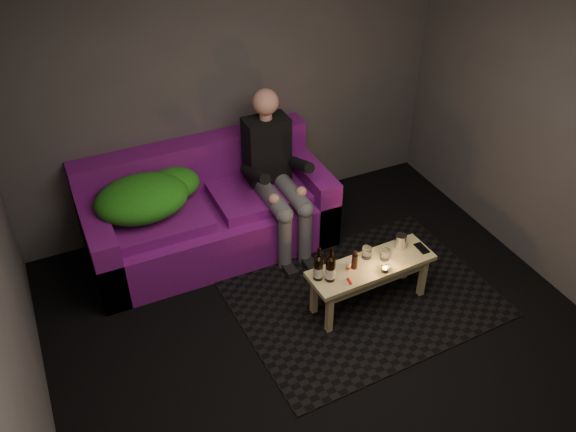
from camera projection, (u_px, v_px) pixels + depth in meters
name	position (u px, v px, depth m)	size (l,w,h in m)	color
floor	(350.00, 372.00, 4.40)	(4.50, 4.50, 0.00)	black
room	(328.00, 144.00, 3.76)	(4.50, 4.50, 4.50)	silver
rug	(364.00, 299.00, 4.99)	(2.05, 1.49, 0.01)	black
sofa	(208.00, 214.00, 5.38)	(2.11, 0.95, 0.91)	#71107C
green_blanket	(147.00, 196.00, 4.99)	(0.93, 0.63, 0.32)	#1A7815
person	(275.00, 171.00, 5.21)	(0.38, 0.88, 1.41)	black
coffee_table	(371.00, 271.00, 4.75)	(1.04, 0.37, 0.42)	tan
beer_bottle_a	(318.00, 267.00, 4.51)	(0.07, 0.07, 0.29)	black
beer_bottle_b	(330.00, 268.00, 4.50)	(0.08, 0.08, 0.31)	black
salt_shaker	(348.00, 266.00, 4.63)	(0.04, 0.04, 0.08)	silver
pepper_mill	(355.00, 261.00, 4.64)	(0.05, 0.05, 0.13)	black
tumbler_back	(367.00, 253.00, 4.75)	(0.08, 0.08, 0.09)	white
tealight	(385.00, 269.00, 4.63)	(0.06, 0.06, 0.05)	white
tumbler_front	(385.00, 254.00, 4.73)	(0.07, 0.07, 0.09)	white
steel_cup	(400.00, 241.00, 4.84)	(0.09, 0.09, 0.12)	silver
smartphone	(422.00, 248.00, 4.86)	(0.07, 0.14, 0.01)	black
red_lighter	(349.00, 281.00, 4.55)	(0.02, 0.07, 0.01)	#B9170B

